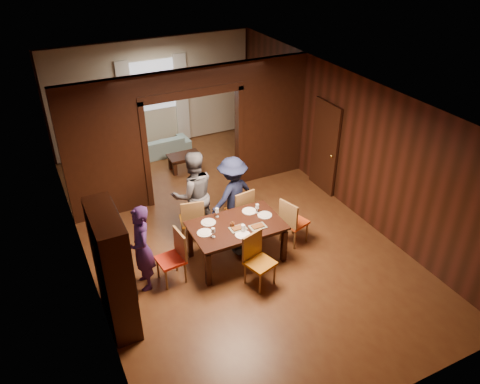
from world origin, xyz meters
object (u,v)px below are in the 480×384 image
chair_left (170,258)px  hutch (113,270)px  person_purple (142,248)px  dining_table (237,242)px  chair_far_r (239,209)px  person_navy (233,195)px  chair_right (294,221)px  person_grey (193,195)px  sofa (158,146)px  coffee_table (185,162)px  chair_near (260,262)px  chair_far_l (192,219)px

chair_left → hutch: bearing=-70.4°
person_purple → dining_table: size_ratio=0.95×
chair_far_r → person_navy: bearing=-48.5°
person_navy → dining_table: size_ratio=0.96×
chair_left → chair_right: 2.52m
person_purple → person_grey: size_ratio=0.88×
sofa → chair_right: 4.99m
sofa → coffee_table: sofa is taller
coffee_table → chair_near: (-0.32, -4.54, 0.28)m
hutch → person_grey: bearing=40.3°
person_navy → chair_left: (-1.64, -0.95, -0.32)m
person_grey → chair_left: 1.51m
person_navy → coffee_table: bearing=-108.5°
person_grey → coffee_table: (0.76, 2.64, -0.70)m
sofa → chair_far_r: 4.02m
person_purple → chair_left: size_ratio=1.63×
dining_table → chair_far_l: bearing=119.3°
dining_table → person_grey: bearing=109.8°
person_purple → chair_far_r: bearing=112.7°
coffee_table → chair_near: size_ratio=0.82×
person_navy → coffee_table: person_navy is taller
sofa → dining_table: dining_table is taller
person_grey → person_navy: size_ratio=1.13×
chair_left → chair_far_r: 1.95m
sofa → person_grey: bearing=80.8°
chair_far_r → person_purple: bearing=11.1°
person_navy → coffee_table: size_ratio=2.00×
sofa → chair_left: chair_left is taller
chair_left → hutch: 1.25m
chair_right → chair_far_r: 1.14m
sofa → chair_far_l: (-0.54, -3.89, 0.24)m
person_grey → sofa: (0.41, 3.72, -0.65)m
person_grey → dining_table: 1.27m
dining_table → coffee_table: bearing=84.3°
person_purple → dining_table: (1.73, -0.05, -0.41)m
person_navy → hutch: (-2.67, -1.44, 0.20)m
person_grey → chair_far_r: size_ratio=1.86×
person_navy → chair_far_r: person_navy is taller
person_purple → chair_right: size_ratio=1.63×
sofa → chair_right: (1.21, -4.83, 0.24)m
person_navy → sofa: size_ratio=0.95×
chair_far_l → hutch: (-1.80, -1.46, 0.52)m
chair_near → person_navy: bearing=63.0°
dining_table → chair_far_r: chair_far_r is taller
sofa → chair_left: 5.04m
person_grey → person_navy: (0.75, -0.19, -0.10)m
sofa → coffee_table: (0.35, -1.08, -0.05)m
person_grey → chair_near: size_ratio=1.86×
person_grey → hutch: size_ratio=0.90×
sofa → chair_near: chair_near is taller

